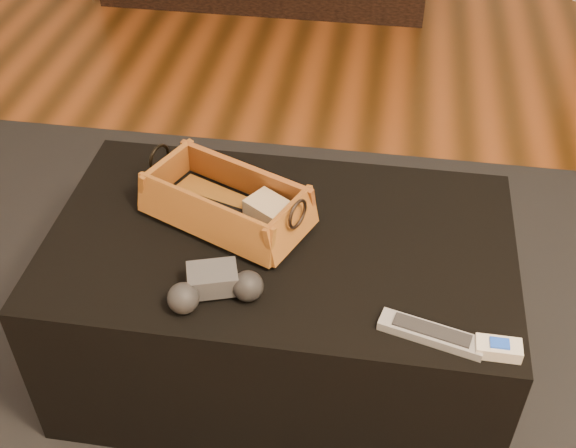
# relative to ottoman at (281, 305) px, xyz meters

# --- Properties ---
(area_rug) EXTENTS (2.60, 2.00, 0.01)m
(area_rug) POSITION_rel_ottoman_xyz_m (0.00, -0.05, -0.22)
(area_rug) COLOR black
(area_rug) RESTS_ON floor
(ottoman) EXTENTS (1.00, 0.60, 0.42)m
(ottoman) POSITION_rel_ottoman_xyz_m (0.00, 0.00, 0.00)
(ottoman) COLOR black
(ottoman) RESTS_ON area_rug
(tv_remote) EXTENTS (0.20, 0.10, 0.02)m
(tv_remote) POSITION_rel_ottoman_xyz_m (-0.15, 0.04, 0.23)
(tv_remote) COLOR black
(tv_remote) RESTS_ON wicker_basket
(cloth_bundle) EXTENTS (0.12, 0.11, 0.05)m
(cloth_bundle) POSITION_rel_ottoman_xyz_m (-0.03, 0.03, 0.25)
(cloth_bundle) COLOR tan
(cloth_bundle) RESTS_ON wicker_basket
(wicker_basket) EXTENTS (0.41, 0.32, 0.13)m
(wicker_basket) POSITION_rel_ottoman_xyz_m (-0.13, 0.05, 0.25)
(wicker_basket) COLOR #B27928
(wicker_basket) RESTS_ON ottoman
(game_controller) EXTENTS (0.20, 0.15, 0.06)m
(game_controller) POSITION_rel_ottoman_xyz_m (-0.10, -0.19, 0.24)
(game_controller) COLOR #3C3C40
(game_controller) RESTS_ON ottoman
(silver_remote) EXTENTS (0.20, 0.09, 0.02)m
(silver_remote) POSITION_rel_ottoman_xyz_m (0.32, -0.23, 0.22)
(silver_remote) COLOR #999AA0
(silver_remote) RESTS_ON ottoman
(cream_gadget) EXTENTS (0.08, 0.04, 0.03)m
(cream_gadget) POSITION_rel_ottoman_xyz_m (0.44, -0.25, 0.22)
(cream_gadget) COLOR beige
(cream_gadget) RESTS_ON ottoman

